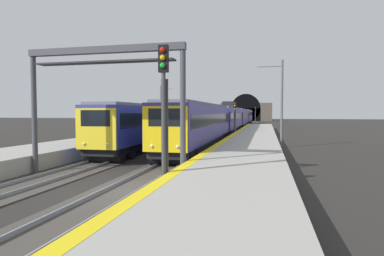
# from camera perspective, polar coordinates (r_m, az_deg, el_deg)

# --- Properties ---
(ground_plane) EXTENTS (320.00, 320.00, 0.00)m
(ground_plane) POSITION_cam_1_polar(r_m,az_deg,el_deg) (14.02, -11.95, -11.05)
(ground_plane) COLOR #282623
(platform_right) EXTENTS (112.00, 4.74, 0.96)m
(platform_right) POSITION_cam_1_polar(r_m,az_deg,el_deg) (12.72, 6.53, -10.21)
(platform_right) COLOR #9E9B93
(platform_right) RESTS_ON ground_plane
(platform_right_edge_strip) EXTENTS (112.00, 0.50, 0.01)m
(platform_right_edge_strip) POSITION_cam_1_polar(r_m,az_deg,el_deg) (13.03, -2.85, -7.71)
(platform_right_edge_strip) COLOR yellow
(platform_right_edge_strip) RESTS_ON platform_right
(track_main_line) EXTENTS (160.00, 2.96, 0.21)m
(track_main_line) POSITION_cam_1_polar(r_m,az_deg,el_deg) (14.01, -11.95, -10.88)
(track_main_line) COLOR #423D38
(track_main_line) RESTS_ON ground_plane
(track_adjacent_line) EXTENTS (160.00, 3.08, 0.21)m
(track_adjacent_line) POSITION_cam_1_polar(r_m,az_deg,el_deg) (16.56, -27.24, -9.01)
(track_adjacent_line) COLOR #423D38
(track_adjacent_line) RESTS_ON ground_plane
(train_main_approaching) EXTENTS (84.09, 2.97, 5.02)m
(train_main_approaching) POSITION_cam_1_polar(r_m,az_deg,el_deg) (59.88, 7.59, 1.81)
(train_main_approaching) COLOR navy
(train_main_approaching) RESTS_ON ground_plane
(train_adjacent_platform) EXTENTS (40.40, 3.37, 4.92)m
(train_adjacent_platform) POSITION_cam_1_polar(r_m,az_deg,el_deg) (39.36, -2.42, 1.28)
(train_adjacent_platform) COLOR navy
(train_adjacent_platform) RESTS_ON ground_plane
(railway_signal_near) EXTENTS (0.39, 0.38, 5.95)m
(railway_signal_near) POSITION_cam_1_polar(r_m,az_deg,el_deg) (12.65, -5.03, 3.78)
(railway_signal_near) COLOR #38383D
(railway_signal_near) RESTS_ON ground_plane
(railway_signal_mid) EXTENTS (0.39, 0.38, 4.68)m
(railway_signal_mid) POSITION_cam_1_polar(r_m,az_deg,el_deg) (40.78, 7.61, 1.96)
(railway_signal_mid) COLOR #4C4C54
(railway_signal_mid) RESTS_ON ground_plane
(railway_signal_far) EXTENTS (0.39, 0.38, 5.29)m
(railway_signal_far) POSITION_cam_1_polar(r_m,az_deg,el_deg) (114.02, 11.18, 2.65)
(railway_signal_far) COLOR #38383D
(railway_signal_far) RESTS_ON ground_plane
(overhead_signal_gantry) EXTENTS (0.70, 8.67, 6.71)m
(overhead_signal_gantry) POSITION_cam_1_polar(r_m,az_deg,el_deg) (17.28, -15.37, 8.54)
(overhead_signal_gantry) COLOR #3F3F47
(overhead_signal_gantry) RESTS_ON ground_plane
(tunnel_portal) EXTENTS (2.87, 20.28, 11.35)m
(tunnel_portal) POSITION_cam_1_polar(r_m,az_deg,el_deg) (129.59, 9.54, 2.85)
(tunnel_portal) COLOR #51473D
(tunnel_portal) RESTS_ON ground_plane
(catenary_mast_near) EXTENTS (0.22, 2.45, 8.30)m
(catenary_mast_near) POSITION_cam_1_polar(r_m,az_deg,el_deg) (31.66, 15.57, 4.38)
(catenary_mast_near) COLOR #595B60
(catenary_mast_near) RESTS_ON ground_plane
(catenary_mast_far) EXTENTS (0.22, 2.27, 7.93)m
(catenary_mast_far) POSITION_cam_1_polar(r_m,az_deg,el_deg) (55.26, -5.52, 3.54)
(catenary_mast_far) COLOR #595B60
(catenary_mast_far) RESTS_ON ground_plane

